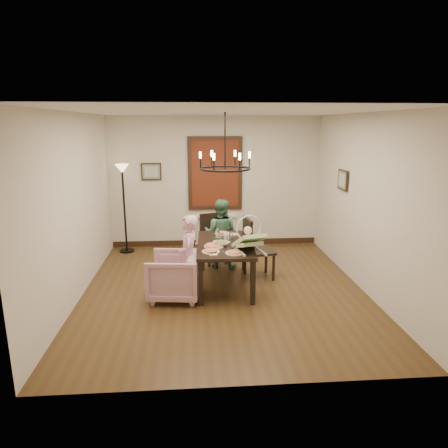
{
  "coord_description": "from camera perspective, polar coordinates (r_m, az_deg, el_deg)",
  "views": [
    {
      "loc": [
        -0.46,
        -6.05,
        2.62
      ],
      "look_at": [
        0.02,
        0.2,
        1.05
      ],
      "focal_mm": 32.0,
      "sensor_mm": 36.0,
      "label": 1
    }
  ],
  "objects": [
    {
      "name": "pizza_platter",
      "position": [
        6.28,
        -1.46,
        -3.14
      ],
      "size": [
        0.31,
        0.31,
        0.04
      ],
      "primitive_type": "cylinder",
      "color": "tan",
      "rests_on": "dining_table"
    },
    {
      "name": "dining_table",
      "position": [
        6.52,
        0.14,
        -3.46
      ],
      "size": [
        0.95,
        1.61,
        0.74
      ],
      "rotation": [
        0.0,
        0.0,
        -0.04
      ],
      "color": "black",
      "rests_on": "room_shell"
    },
    {
      "name": "baby_bouncer",
      "position": [
        6.04,
        3.59,
        -2.18
      ],
      "size": [
        0.55,
        0.67,
        0.38
      ],
      "primitive_type": null,
      "rotation": [
        0.0,
        0.0,
        0.25
      ],
      "color": "#B4D895",
      "rests_on": "dining_table"
    },
    {
      "name": "picture_right",
      "position": [
        7.51,
        16.59,
        6.06
      ],
      "size": [
        0.03,
        0.42,
        0.36
      ],
      "primitive_type": "cube",
      "rotation": [
        0.0,
        0.0,
        1.57
      ],
      "color": "black",
      "rests_on": "room_shell"
    },
    {
      "name": "chandelier",
      "position": [
        6.25,
        0.15,
        7.92
      ],
      "size": [
        0.8,
        0.8,
        0.04
      ],
      "primitive_type": "torus",
      "color": "black",
      "rests_on": "room_shell"
    },
    {
      "name": "room_shell",
      "position": [
        6.55,
        -0.27,
        3.33
      ],
      "size": [
        4.51,
        5.0,
        2.81
      ],
      "color": "#462D18",
      "rests_on": "ground"
    },
    {
      "name": "elderly_woman",
      "position": [
        6.19,
        -5.06,
        -5.66
      ],
      "size": [
        0.26,
        0.4,
        1.07
      ],
      "primitive_type": "imported",
      "rotation": [
        0.0,
        0.0,
        -1.59
      ],
      "color": "#E3A0C2",
      "rests_on": "room_shell"
    },
    {
      "name": "chair_far",
      "position": [
        7.67,
        -1.44,
        -2.15
      ],
      "size": [
        0.54,
        0.54,
        0.96
      ],
      "primitive_type": null,
      "rotation": [
        0.0,
        0.0,
        0.34
      ],
      "color": "black",
      "rests_on": "room_shell"
    },
    {
      "name": "drinking_glass",
      "position": [
        6.58,
        -0.33,
        -1.95
      ],
      "size": [
        0.06,
        0.06,
        0.12
      ],
      "primitive_type": "cylinder",
      "color": "silver",
      "rests_on": "dining_table"
    },
    {
      "name": "salad_bowl",
      "position": [
        6.35,
        -0.47,
        -2.79
      ],
      "size": [
        0.29,
        0.29,
        0.07
      ],
      "primitive_type": "imported",
      "color": "white",
      "rests_on": "dining_table"
    },
    {
      "name": "radiator",
      "position": [
        8.84,
        -1.24,
        -0.82
      ],
      "size": [
        0.92,
        0.12,
        0.62
      ],
      "primitive_type": null,
      "color": "silver",
      "rests_on": "room_shell"
    },
    {
      "name": "floor_lamp",
      "position": [
        8.5,
        -14.03,
        1.97
      ],
      "size": [
        0.3,
        0.3,
        1.8
      ],
      "primitive_type": null,
      "color": "black",
      "rests_on": "room_shell"
    },
    {
      "name": "chair_right",
      "position": [
        6.94,
        5.07,
        -3.37
      ],
      "size": [
        0.55,
        0.55,
        1.09
      ],
      "primitive_type": null,
      "rotation": [
        0.0,
        0.0,
        1.72
      ],
      "color": "black",
      "rests_on": "room_shell"
    },
    {
      "name": "seated_man",
      "position": [
        7.45,
        -0.51,
        -2.18
      ],
      "size": [
        0.62,
        0.54,
        1.08
      ],
      "primitive_type": "imported",
      "rotation": [
        0.0,
        0.0,
        2.85
      ],
      "color": "#45755A",
      "rests_on": "room_shell"
    },
    {
      "name": "armchair",
      "position": [
        6.22,
        -7.17,
        -7.38
      ],
      "size": [
        0.86,
        0.85,
        0.71
      ],
      "primitive_type": "imported",
      "rotation": [
        0.0,
        0.0,
        -1.68
      ],
      "color": "#CA9AB1",
      "rests_on": "room_shell"
    },
    {
      "name": "window_blinds",
      "position": [
        8.59,
        -1.27,
        7.23
      ],
      "size": [
        1.0,
        0.03,
        1.4
      ],
      "primitive_type": "cube",
      "color": "maroon",
      "rests_on": "room_shell"
    },
    {
      "name": "picture_back",
      "position": [
        8.62,
        -10.35,
        7.37
      ],
      "size": [
        0.42,
        0.03,
        0.36
      ],
      "primitive_type": "cube",
      "color": "black",
      "rests_on": "room_shell"
    }
  ]
}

